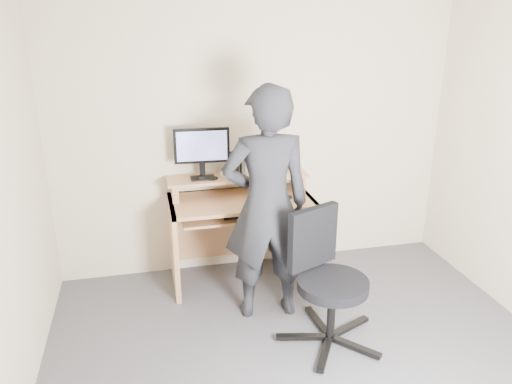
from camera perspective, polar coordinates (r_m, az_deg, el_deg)
name	(u,v)px	position (r m, az deg, el deg)	size (l,w,h in m)	color
back_wall	(256,131)	(4.35, 0.05, 6.96)	(3.50, 0.02, 2.50)	#C0B199
desk	(240,218)	(4.32, -1.87, -2.94)	(1.20, 0.60, 0.91)	tan
monitor	(202,149)	(4.12, -6.21, 4.93)	(0.46, 0.13, 0.43)	black
external_drive	(234,165)	(4.22, -2.50, 3.14)	(0.07, 0.13, 0.20)	black
travel_mug	(244,166)	(4.23, -1.40, 3.01)	(0.08, 0.08, 0.17)	#ADADB1
smartphone	(274,173)	(4.30, 2.04, 2.17)	(0.07, 0.13, 0.01)	black
charger	(202,178)	(4.15, -6.21, 1.59)	(0.04, 0.04, 0.04)	black
headphones	(229,174)	(4.27, -3.07, 2.08)	(0.16, 0.16, 0.02)	silver
keyboard	(249,212)	(4.13, -0.75, -2.26)	(0.46, 0.18, 0.03)	black
mouse	(287,197)	(4.16, 3.54, -0.62)	(0.10, 0.06, 0.04)	black
office_chair	(326,274)	(3.54, 7.96, -9.28)	(0.74, 0.73, 0.94)	black
person	(266,206)	(3.65, 1.20, -1.57)	(0.65, 0.43, 1.78)	black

